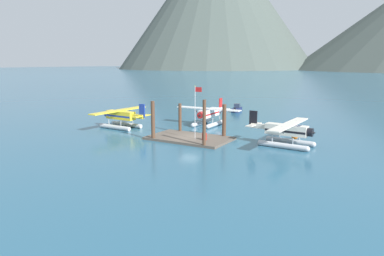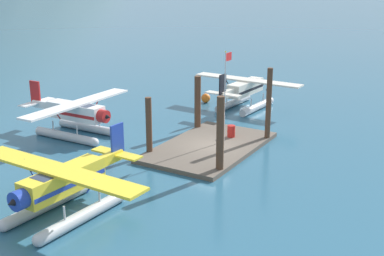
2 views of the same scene
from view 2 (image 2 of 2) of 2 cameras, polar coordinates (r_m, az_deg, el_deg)
name	(u,v)px [view 2 (image 2 of 2)]	position (r m, az deg, el deg)	size (l,w,h in m)	color
ground_plane	(209,149)	(35.25, 2.02, -2.41)	(1200.00, 1200.00, 0.00)	#285670
dock_platform	(210,147)	(35.20, 2.02, -2.18)	(10.23, 6.10, 0.30)	brown
piling_near_left	(220,136)	(30.21, 3.26, -0.89)	(0.48, 0.48, 4.91)	#4C3323
piling_near_right	(269,105)	(36.46, 8.79, 2.58)	(0.39, 0.39, 5.49)	#4C3323
piling_far_left	(149,127)	(33.48, -4.97, 0.13)	(0.42, 0.42, 4.07)	#4C3323
piling_far_right	(198,104)	(38.84, 0.65, 2.82)	(0.50, 0.50, 4.35)	#4C3323
flagpole	(226,87)	(34.87, 3.89, 4.76)	(0.95, 0.10, 6.54)	silver
fuel_drum	(231,131)	(36.83, 4.52, -0.36)	(0.62, 0.62, 0.88)	#AD1E19
mooring_buoy	(206,98)	(47.88, 1.58, 3.46)	(0.88, 0.88, 0.88)	orange
seaplane_white_bow_left	(76,116)	(38.58, -13.14, 1.35)	(10.41, 7.98, 3.84)	#B7BABF
seaplane_yellow_port_fwd	(63,187)	(25.99, -14.57, -6.61)	(7.98, 10.45, 3.84)	#B7BABF
seaplane_cream_stbd_fwd	(246,91)	(45.84, 6.16, 4.20)	(7.98, 10.46, 3.84)	#B7BABF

